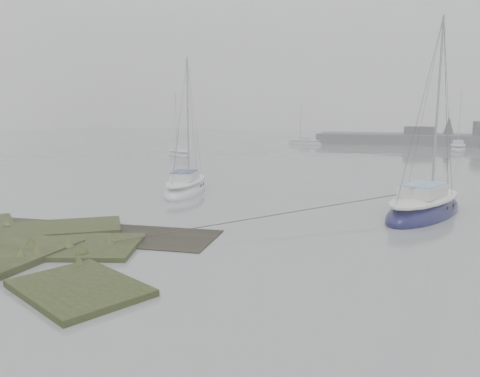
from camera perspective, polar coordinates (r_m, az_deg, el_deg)
ground at (r=41.00m, az=7.73°, el=2.86°), size 160.00×160.00×0.00m
sailboat_main at (r=22.33m, az=21.52°, el=-2.35°), size 4.49×6.97×9.37m
sailboat_white at (r=26.83m, az=-6.62°, el=0.03°), size 3.02×6.06×8.18m
sailboat_far_a at (r=49.46m, az=-7.51°, el=4.22°), size 4.58×4.69×6.96m
sailboat_far_b at (r=61.97m, az=25.00°, el=4.46°), size 2.28×5.58×7.68m
sailboat_far_c at (r=66.89m, az=7.88°, el=5.52°), size 5.17×2.46×7.00m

